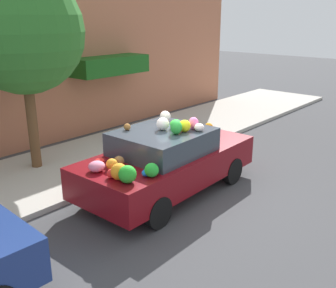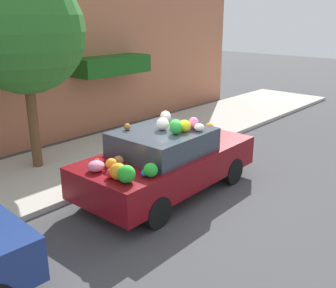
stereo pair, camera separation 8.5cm
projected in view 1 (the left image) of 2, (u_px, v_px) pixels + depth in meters
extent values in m
plane|color=#424244|center=(167.00, 191.00, 8.63)|extent=(60.00, 60.00, 0.00)
cube|color=#B2ADA3|center=(90.00, 160.00, 10.29)|extent=(24.00, 3.20, 0.12)
cube|color=#B26B4C|center=(34.00, 59.00, 10.93)|extent=(18.00, 0.30, 5.01)
cube|color=#195919|center=(110.00, 65.00, 12.28)|extent=(2.57, 0.90, 0.55)
cylinder|color=brown|center=(32.00, 123.00, 9.38)|extent=(0.24, 0.24, 2.23)
sphere|color=#2D7228|center=(22.00, 32.00, 8.72)|extent=(2.78, 2.78, 2.78)
cylinder|color=gold|center=(158.00, 146.00, 10.35)|extent=(0.20, 0.20, 0.55)
sphere|color=gold|center=(158.00, 134.00, 10.25)|extent=(0.18, 0.18, 0.18)
cube|color=maroon|center=(168.00, 165.00, 8.41)|extent=(4.18, 1.91, 0.65)
cube|color=#333D47|center=(163.00, 142.00, 8.11)|extent=(1.90, 1.64, 0.48)
cylinder|color=black|center=(175.00, 155.00, 9.96)|extent=(0.61, 0.19, 0.61)
cylinder|color=black|center=(232.00, 171.00, 8.94)|extent=(0.61, 0.19, 0.61)
cylinder|color=black|center=(97.00, 187.00, 8.08)|extent=(0.61, 0.19, 0.61)
cylinder|color=black|center=(158.00, 212.00, 7.07)|extent=(0.61, 0.19, 0.61)
sphere|color=brown|center=(119.00, 161.00, 7.41)|extent=(0.24, 0.24, 0.20)
ellipsoid|color=white|center=(199.00, 127.00, 7.98)|extent=(0.22, 0.21, 0.16)
sphere|color=white|center=(192.00, 126.00, 9.79)|extent=(0.20, 0.20, 0.18)
sphere|color=orange|center=(119.00, 172.00, 6.80)|extent=(0.36, 0.36, 0.30)
sphere|color=green|center=(152.00, 170.00, 6.92)|extent=(0.33, 0.33, 0.26)
ellipsoid|color=pink|center=(97.00, 166.00, 7.16)|extent=(0.37, 0.36, 0.20)
sphere|color=brown|center=(127.00, 127.00, 8.04)|extent=(0.19, 0.19, 0.14)
ellipsoid|color=yellow|center=(187.00, 134.00, 9.03)|extent=(0.45, 0.47, 0.25)
sphere|color=pink|center=(185.00, 128.00, 7.98)|extent=(0.18, 0.18, 0.15)
ellipsoid|color=red|center=(99.00, 161.00, 7.53)|extent=(0.30, 0.28, 0.12)
ellipsoid|color=green|center=(176.00, 124.00, 8.16)|extent=(0.29, 0.26, 0.19)
sphere|color=white|center=(127.00, 175.00, 6.78)|extent=(0.26, 0.26, 0.20)
ellipsoid|color=red|center=(179.00, 125.00, 8.18)|extent=(0.26, 0.25, 0.16)
sphere|color=orange|center=(209.00, 127.00, 9.65)|extent=(0.30, 0.30, 0.21)
ellipsoid|color=pink|center=(194.00, 123.00, 8.11)|extent=(0.31, 0.30, 0.25)
sphere|color=orange|center=(112.00, 164.00, 7.24)|extent=(0.22, 0.22, 0.22)
sphere|color=white|center=(163.00, 124.00, 8.03)|extent=(0.33, 0.33, 0.26)
ellipsoid|color=green|center=(176.00, 127.00, 7.76)|extent=(0.38, 0.38, 0.29)
sphere|color=green|center=(127.00, 174.00, 6.66)|extent=(0.33, 0.33, 0.31)
sphere|color=yellow|center=(185.00, 126.00, 7.92)|extent=(0.34, 0.34, 0.25)
ellipsoid|color=blue|center=(147.00, 172.00, 6.98)|extent=(0.25, 0.21, 0.13)
sphere|color=red|center=(112.00, 173.00, 6.88)|extent=(0.24, 0.24, 0.17)
sphere|color=white|center=(165.00, 116.00, 8.69)|extent=(0.31, 0.31, 0.24)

